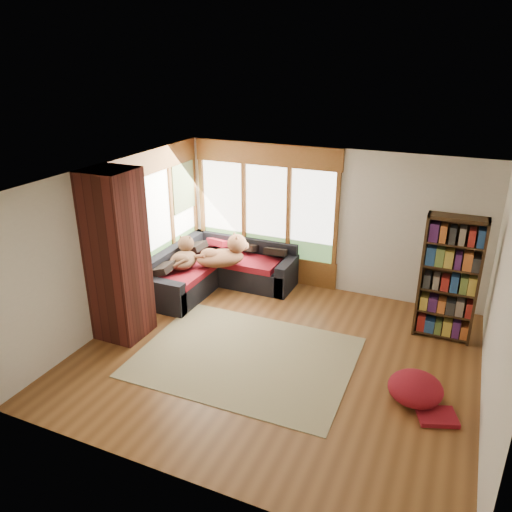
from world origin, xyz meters
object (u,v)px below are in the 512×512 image
Objects in this scene: sectional_sofa at (212,271)px; bookshelf at (449,279)px; pouf at (415,388)px; area_rug at (245,357)px; brick_chimney at (117,256)px; dog_brindle at (184,253)px; dog_tan at (224,252)px.

sectional_sofa is 4.15m from bookshelf.
area_rug is at bearing 179.42° from pouf.
brick_chimney is 4.92m from bookshelf.
sectional_sofa is 4.38m from pouf.
brick_chimney is 1.74m from dog_brindle.
brick_chimney reaches higher than dog_brindle.
sectional_sofa is 0.69m from dog_brindle.
pouf is (-0.17, -1.76, -0.78)m from bookshelf.
pouf is 4.08m from dog_tan.
brick_chimney is 4.51m from pouf.
dog_tan is at bearing -20.39° from sectional_sofa.
sectional_sofa is 2.49m from area_rug.
area_rug is at bearing -51.57° from sectional_sofa.
bookshelf reaches higher than dog_tan.
sectional_sofa is 0.73× the size of area_rug.
dog_tan is 1.17× the size of dog_brindle.
pouf is at bearing -128.51° from dog_brindle.
dog_tan is (-3.60, 1.82, 0.59)m from pouf.
area_rug is 3.52× the size of dog_brindle.
sectional_sofa is 2.18× the size of dog_tan.
dog_tan is (-3.77, 0.06, -0.19)m from bookshelf.
pouf is at bearing 1.48° from brick_chimney.
pouf is at bearing -27.12° from sectional_sofa.
area_rug is 4.45× the size of pouf.
pouf is at bearing -95.45° from bookshelf.
area_rug is at bearing -145.60° from bookshelf.
sectional_sofa is 1.13× the size of bookshelf.
bookshelf is at bearing 22.37° from brick_chimney.
brick_chimney is 2.32m from sectional_sofa.
area_rug is at bearing -147.11° from dog_brindle.
brick_chimney is 1.18× the size of sectional_sofa.
sectional_sofa is at bearing 129.32° from area_rug.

